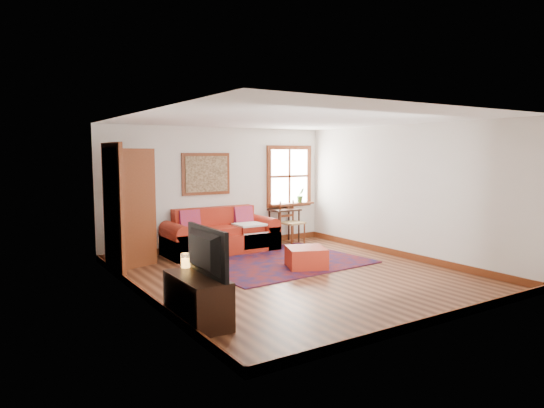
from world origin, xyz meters
TOP-DOWN VIEW (x-y plane):
  - ground at (0.00, 0.00)m, footprint 5.50×5.50m
  - room_envelope at (0.00, 0.02)m, footprint 5.04×5.54m
  - window at (1.78, 2.70)m, footprint 1.18×0.20m
  - doorway at (-2.21, 1.78)m, footprint 0.89×1.08m
  - framed_artwork at (-0.30, 2.71)m, footprint 1.05×0.07m
  - persian_rug at (0.29, 0.98)m, footprint 3.11×2.56m
  - red_leather_sofa at (-0.20, 2.31)m, footprint 2.25×0.93m
  - red_ottoman at (0.43, 0.30)m, footprint 0.83×0.83m
  - side_table at (1.47, 2.51)m, footprint 0.62×0.47m
  - ladder_back_chair at (1.47, 2.26)m, footprint 0.50×0.48m
  - media_cabinet at (-2.26, -1.20)m, footprint 0.46×1.01m
  - television at (-2.24, -1.23)m, footprint 0.13×0.99m
  - candle_hurricane at (-2.21, -0.75)m, footprint 0.12×0.12m

SIDE VIEW (x-z plane):
  - ground at x=0.00m, z-range 0.00..0.00m
  - persian_rug at x=0.29m, z-range 0.00..0.02m
  - red_ottoman at x=0.43m, z-range 0.00..0.36m
  - media_cabinet at x=-2.26m, z-range 0.00..0.56m
  - red_leather_sofa at x=-0.20m, z-range -0.15..0.73m
  - ladder_back_chair at x=1.47m, z-range 0.04..0.98m
  - side_table at x=1.47m, z-range 0.25..1.00m
  - candle_hurricane at x=-2.21m, z-range 0.55..0.73m
  - television at x=-2.24m, z-range 0.56..1.13m
  - doorway at x=-2.21m, z-range 0.00..2.14m
  - window at x=1.78m, z-range 0.62..2.00m
  - framed_artwork at x=-0.30m, z-range 1.13..1.98m
  - room_envelope at x=0.00m, z-range 0.39..2.91m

